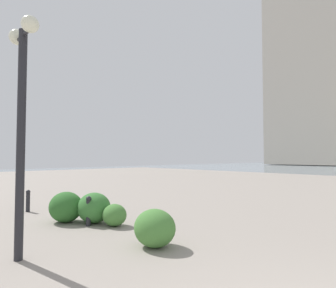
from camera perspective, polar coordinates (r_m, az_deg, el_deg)
building_annex at (r=73.72m, az=26.68°, el=11.38°), size 15.80×15.40×38.06m
lamppost at (r=5.55m, az=-26.94°, el=7.70°), size 0.98×0.28×4.02m
bollard_near at (r=7.62m, az=-15.45°, el=-12.53°), size 0.13×0.13×0.74m
bollard_mid at (r=10.15m, az=-25.95°, el=-9.97°), size 0.13×0.13×0.68m
shrub_low at (r=5.73m, az=-2.64°, el=-16.27°), size 0.84×0.76×0.72m
shrub_round at (r=8.21m, az=-19.54°, el=-11.65°), size 0.93×0.84×0.79m
shrub_wide at (r=7.47m, az=-10.54°, el=-13.65°), size 0.64×0.58×0.54m
shrub_tall at (r=7.91m, az=-14.42°, el=-12.11°), size 0.92×0.83×0.78m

